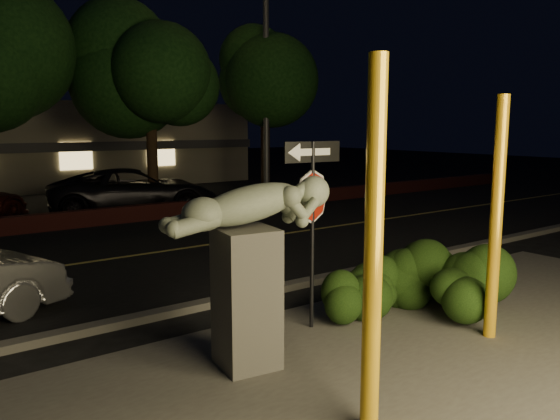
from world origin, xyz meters
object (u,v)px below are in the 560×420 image
at_px(signpost, 313,197).
at_px(parked_car_dark, 134,191).
at_px(yellow_pole_left, 373,251).
at_px(sculpture, 249,253).
at_px(yellow_pole_right, 496,220).
at_px(streetlight, 261,25).

bearing_deg(signpost, parked_car_dark, 85.57).
height_order(yellow_pole_left, sculpture, yellow_pole_left).
bearing_deg(yellow_pole_right, sculpture, 159.24).
relative_size(signpost, sculpture, 1.17).
relative_size(sculpture, streetlight, 0.21).
bearing_deg(parked_car_dark, yellow_pole_right, -165.37).
distance_m(sculpture, parked_car_dark, 12.67).
distance_m(yellow_pole_right, sculpture, 3.43).
xyz_separation_m(signpost, sculpture, (-1.41, -0.53, -0.50)).
height_order(yellow_pole_left, signpost, yellow_pole_left).
relative_size(yellow_pole_left, sculpture, 1.54).
height_order(yellow_pole_left, parked_car_dark, yellow_pole_left).
height_order(signpost, sculpture, signpost).
xyz_separation_m(yellow_pole_left, sculpture, (-0.16, 1.88, -0.36)).
height_order(yellow_pole_right, signpost, yellow_pole_right).
relative_size(yellow_pole_right, sculpture, 1.44).
relative_size(signpost, streetlight, 0.25).
bearing_deg(signpost, yellow_pole_left, -112.78).
xyz_separation_m(sculpture, streetlight, (8.05, 11.52, 5.07)).
distance_m(sculpture, streetlight, 14.94).
bearing_deg(parked_car_dark, streetlight, -83.34).
xyz_separation_m(yellow_pole_right, parked_car_dark, (0.10, 13.43, -0.91)).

